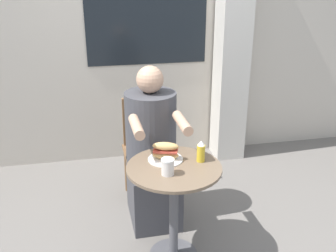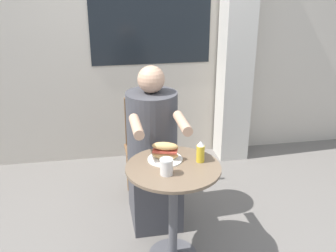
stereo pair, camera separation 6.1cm
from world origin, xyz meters
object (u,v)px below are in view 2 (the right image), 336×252
object	(u,v)px
cafe_table	(173,193)
drink_cup	(166,167)
diner_chair	(147,139)
sandwich_on_plate	(165,153)
condiment_bottle	(200,152)
seated_diner	(153,157)

from	to	relation	value
cafe_table	drink_cup	world-z (taller)	drink_cup
diner_chair	drink_cup	distance (m)	0.98
cafe_table	drink_cup	size ratio (longest dim) A/B	6.83
cafe_table	sandwich_on_plate	distance (m)	0.27
condiment_bottle	seated_diner	bearing A→B (deg)	117.32
drink_cup	cafe_table	bearing A→B (deg)	57.13
drink_cup	condiment_bottle	distance (m)	0.28
sandwich_on_plate	drink_cup	world-z (taller)	sandwich_on_plate
diner_chair	drink_cup	xyz separation A→B (m)	(0.00, -0.95, 0.23)
seated_diner	diner_chair	bearing A→B (deg)	-90.60
seated_diner	sandwich_on_plate	world-z (taller)	seated_diner
cafe_table	condiment_bottle	xyz separation A→B (m)	(0.18, 0.04, 0.27)
seated_diner	sandwich_on_plate	size ratio (longest dim) A/B	5.33
diner_chair	sandwich_on_plate	distance (m)	0.79
seated_diner	drink_cup	xyz separation A→B (m)	(-0.00, -0.60, 0.23)
sandwich_on_plate	drink_cup	distance (m)	0.20
diner_chair	condiment_bottle	world-z (taller)	diner_chair
cafe_table	drink_cup	distance (m)	0.27
seated_diner	drink_cup	world-z (taller)	seated_diner
seated_diner	drink_cup	distance (m)	0.64
seated_diner	cafe_table	bearing A→B (deg)	95.67
seated_diner	condiment_bottle	size ratio (longest dim) A/B	8.49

